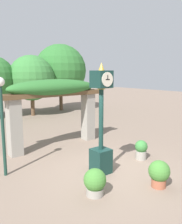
{
  "coord_description": "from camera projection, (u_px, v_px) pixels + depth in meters",
  "views": [
    {
      "loc": [
        -4.97,
        -5.43,
        3.21
      ],
      "look_at": [
        -0.25,
        0.48,
        1.91
      ],
      "focal_mm": 38.0,
      "sensor_mm": 36.0,
      "label": 1
    }
  ],
  "objects": [
    {
      "name": "ground_plane",
      "position": [
        106.0,
        170.0,
        7.78
      ],
      "size": [
        60.0,
        60.0,
        0.0
      ],
      "primitive_type": "plane",
      "color": "#7F6B5B"
    },
    {
      "name": "pedestal_clock",
      "position": [
        101.0,
        128.0,
        7.36
      ],
      "size": [
        0.54,
        0.56,
        3.47
      ],
      "color": "#14332D",
      "rests_on": "ground"
    },
    {
      "name": "pergola",
      "position": [
        55.0,
        96.0,
        9.9
      ],
      "size": [
        4.63,
        1.08,
        2.89
      ],
      "color": "gray",
      "rests_on": "ground"
    },
    {
      "name": "potted_plant_near_left",
      "position": [
        159.0,
        173.0,
        6.6
      ],
      "size": [
        0.6,
        0.6,
        0.77
      ],
      "color": "#9E563D",
      "rests_on": "ground"
    },
    {
      "name": "potted_plant_near_right",
      "position": [
        141.0,
        149.0,
        8.71
      ],
      "size": [
        0.46,
        0.46,
        0.72
      ],
      "color": "gray",
      "rests_on": "ground"
    },
    {
      "name": "potted_plant_far_left",
      "position": [
        95.0,
        182.0,
        6.16
      ],
      "size": [
        0.6,
        0.6,
        0.73
      ],
      "color": "gray",
      "rests_on": "ground"
    },
    {
      "name": "lamp_post",
      "position": [
        2.0,
        110.0,
        7.07
      ],
      "size": [
        0.28,
        0.28,
        3.04
      ],
      "color": "#19382D",
      "rests_on": "ground"
    }
  ]
}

